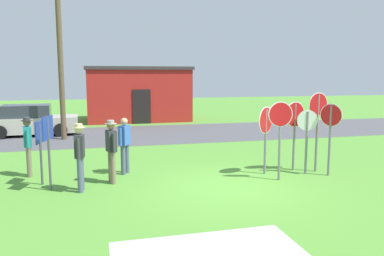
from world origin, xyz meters
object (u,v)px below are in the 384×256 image
at_px(utility_pole, 60,40).
at_px(stop_sign_tallest, 280,127).
at_px(parked_car_on_street, 31,121).
at_px(person_in_blue, 28,143).
at_px(person_on_left, 111,148).
at_px(stop_sign_leaning_right, 330,127).
at_px(person_in_teal, 125,142).
at_px(stop_sign_rear_left, 307,132).
at_px(info_panel_middle, 48,140).
at_px(stop_sign_leaning_left, 266,128).
at_px(stop_sign_far_back, 295,124).
at_px(person_with_sunhat, 80,153).
at_px(info_panel_leftmost, 40,141).
at_px(stop_sign_rear_right, 318,118).

bearing_deg(utility_pole, stop_sign_tallest, -53.53).
bearing_deg(parked_car_on_street, stop_sign_tallest, -52.18).
bearing_deg(person_in_blue, person_on_left, -29.86).
bearing_deg(stop_sign_leaning_right, person_in_teal, 163.76).
distance_m(utility_pole, person_on_left, 8.84).
height_order(stop_sign_rear_left, info_panel_middle, same).
xyz_separation_m(stop_sign_tallest, stop_sign_leaning_left, (-0.09, 0.71, -0.12)).
height_order(stop_sign_far_back, person_with_sunhat, stop_sign_far_back).
height_order(person_on_left, info_panel_leftmost, info_panel_leftmost).
bearing_deg(utility_pole, stop_sign_leaning_left, -51.58).
height_order(info_panel_leftmost, info_panel_middle, info_panel_middle).
bearing_deg(info_panel_middle, person_on_left, 11.56).
relative_size(utility_pole, person_in_blue, 5.00).
bearing_deg(stop_sign_leaning_right, stop_sign_rear_right, 99.77).
xyz_separation_m(stop_sign_rear_right, person_on_left, (-6.13, 0.23, -0.66)).
bearing_deg(person_in_teal, stop_sign_rear_left, -14.14).
bearing_deg(info_panel_middle, person_with_sunhat, -18.35).
bearing_deg(person_with_sunhat, info_panel_middle, 161.65).
height_order(person_in_blue, info_panel_leftmost, info_panel_leftmost).
height_order(stop_sign_rear_left, stop_sign_tallest, stop_sign_tallest).
bearing_deg(person_in_teal, stop_sign_leaning_left, -14.42).
xyz_separation_m(person_on_left, info_panel_leftmost, (-1.84, 0.30, 0.22)).
height_order(stop_sign_rear_right, stop_sign_far_back, stop_sign_rear_right).
xyz_separation_m(stop_sign_rear_right, person_with_sunhat, (-6.93, -0.34, -0.66)).
distance_m(stop_sign_tallest, person_with_sunhat, 5.41).
distance_m(stop_sign_far_back, person_in_teal, 5.21).
bearing_deg(stop_sign_far_back, stop_sign_rear_left, -72.09).
xyz_separation_m(stop_sign_leaning_right, person_with_sunhat, (-7.02, 0.19, -0.45)).
height_order(parked_car_on_street, person_in_teal, person_in_teal).
bearing_deg(stop_sign_leaning_left, stop_sign_tallest, -82.42).
xyz_separation_m(person_in_blue, info_panel_leftmost, (0.48, -1.03, 0.22)).
bearing_deg(info_panel_leftmost, person_with_sunhat, -40.04).
distance_m(stop_sign_tallest, info_panel_middle, 6.16).
height_order(stop_sign_rear_right, stop_sign_tallest, stop_sign_rear_right).
bearing_deg(parked_car_on_street, person_on_left, -69.88).
height_order(stop_sign_leaning_left, person_on_left, stop_sign_leaning_left).
relative_size(utility_pole, person_in_teal, 5.14).
relative_size(stop_sign_rear_left, stop_sign_leaning_left, 0.95).
distance_m(stop_sign_rear_left, stop_sign_tallest, 1.21).
height_order(utility_pole, info_panel_middle, utility_pole).
relative_size(person_on_left, info_panel_middle, 0.90).
height_order(utility_pole, info_panel_leftmost, utility_pole).
distance_m(parked_car_on_street, person_with_sunhat, 10.53).
xyz_separation_m(stop_sign_leaning_left, info_panel_middle, (-6.04, -0.20, -0.06)).
bearing_deg(stop_sign_tallest, stop_sign_rear_right, 20.97).
relative_size(person_with_sunhat, person_in_blue, 1.00).
bearing_deg(parked_car_on_street, info_panel_middle, -78.83).
height_order(stop_sign_rear_left, person_in_blue, stop_sign_rear_left).
xyz_separation_m(utility_pole, person_on_left, (1.86, -7.88, -3.54)).
relative_size(parked_car_on_street, stop_sign_rear_right, 1.80).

